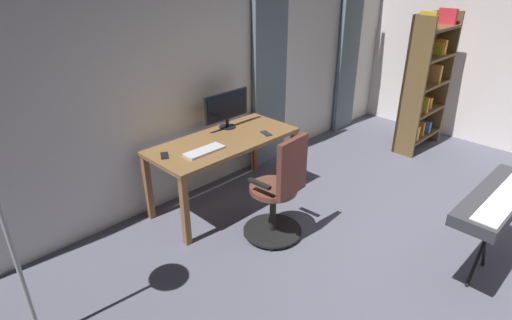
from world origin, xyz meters
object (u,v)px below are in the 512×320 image
Objects in this scene: desk at (224,147)px; bookshelf at (424,83)px; cell_phone_face_up at (266,133)px; computer_keyboard at (204,151)px; office_chair at (279,193)px; cell_phone_by_monitor at (164,156)px; computer_monitor at (227,107)px; piano_keyboard at (497,200)px.

desk is 2.98m from bookshelf.
cell_phone_face_up is (-0.41, 0.20, 0.09)m from desk.
bookshelf is (-3.21, 0.63, 0.16)m from computer_keyboard.
office_chair is 2.57× the size of computer_keyboard.
cell_phone_by_monitor is at bearing 0.46° from cell_phone_face_up.
computer_monitor is at bearing -141.29° from cell_phone_by_monitor.
bookshelf is 2.73m from piano_keyboard.
cell_phone_by_monitor is (0.58, -0.92, 0.26)m from office_chair.
cell_phone_face_up is 0.08× the size of bookshelf.
bookshelf reaches higher than office_chair.
piano_keyboard is (-0.70, 2.37, 0.09)m from desk.
cell_phone_by_monitor and cell_phone_face_up have the same top height.
cell_phone_by_monitor is 0.08× the size of bookshelf.
bookshelf is (-2.63, 0.97, -0.05)m from computer_monitor.
office_chair is at bearing 68.55° from cell_phone_face_up.
cell_phone_face_up is at bearing -165.59° from cell_phone_by_monitor.
office_chair is at bearing 73.26° from computer_monitor.
cell_phone_face_up is at bearing -82.23° from piano_keyboard.
piano_keyboard is at bearing 148.75° from cell_phone_by_monitor.
bookshelf reaches higher than desk.
desk is at bearing -10.62° from cell_phone_face_up.
bookshelf is at bearing -163.27° from cell_phone_by_monitor.
desk is 0.67m from cell_phone_by_monitor.
computer_monitor is 0.52× the size of piano_keyboard.
bookshelf is at bearing 168.86° from computer_keyboard.
cell_phone_face_up is at bearing 172.33° from computer_keyboard.
cell_phone_face_up is 2.18m from piano_keyboard.
desk is 1.40× the size of piano_keyboard.
office_chair is 7.30× the size of cell_phone_by_monitor.
cell_phone_by_monitor reaches higher than desk.
cell_phone_face_up is at bearing 48.47° from office_chair.
office_chair is 1.74m from piano_keyboard.
bookshelf is (-2.47, 0.53, 0.17)m from cell_phone_face_up.
office_chair is at bearing 109.80° from computer_keyboard.
desk is at bearing -73.43° from piano_keyboard.
desk is at bearing 80.90° from office_chair.
computer_monitor is 0.31× the size of bookshelf.
cell_phone_face_up is at bearing 110.39° from computer_monitor.
desk is 0.85× the size of bookshelf.
computer_keyboard is 0.37m from cell_phone_by_monitor.
office_chair is at bearing 1.86° from bookshelf.
computer_keyboard is at bearing 8.29° from cell_phone_face_up.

